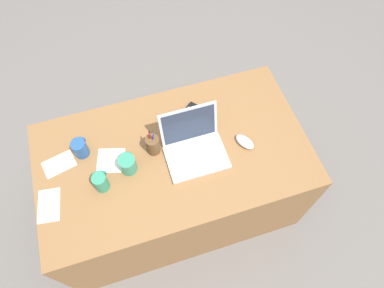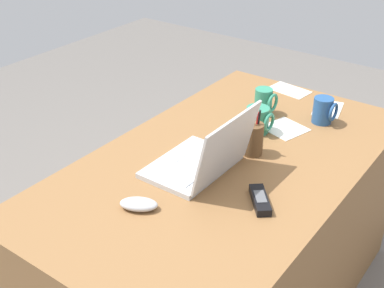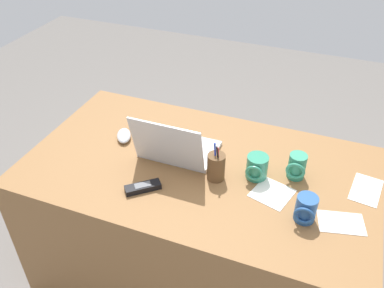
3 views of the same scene
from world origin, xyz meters
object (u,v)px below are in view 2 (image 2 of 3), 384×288
at_px(cordless_phone, 260,200).
at_px(computer_mouse, 139,204).
at_px(coffee_mug_spare, 264,102).
at_px(coffee_mug_tall, 258,120).
at_px(laptop, 203,159).
at_px(pen_holder, 253,139).
at_px(coffee_mug_white, 324,110).

bearing_deg(cordless_phone, computer_mouse, -49.53).
xyz_separation_m(coffee_mug_spare, cordless_phone, (0.54, 0.29, -0.04)).
bearing_deg(computer_mouse, coffee_mug_tall, 147.91).
xyz_separation_m(laptop, coffee_mug_tall, (-0.35, 0.01, 0.00)).
distance_m(cordless_phone, pen_holder, 0.30).
height_order(coffee_mug_tall, coffee_mug_spare, coffee_mug_spare).
relative_size(coffee_mug_white, pen_holder, 0.60).
xyz_separation_m(computer_mouse, cordless_phone, (-0.24, 0.28, -0.00)).
relative_size(laptop, cordless_phone, 2.34).
distance_m(coffee_mug_spare, pen_holder, 0.32).
bearing_deg(cordless_phone, coffee_mug_tall, -149.20).
xyz_separation_m(laptop, coffee_mug_white, (-0.57, 0.17, 0.00)).
relative_size(laptop, pen_holder, 1.84).
relative_size(coffee_mug_spare, cordless_phone, 0.80).
distance_m(laptop, coffee_mug_tall, 0.35).
relative_size(computer_mouse, coffee_mug_tall, 1.15).
xyz_separation_m(coffee_mug_tall, pen_holder, (0.15, 0.06, 0.01)).
bearing_deg(computer_mouse, pen_holder, 139.16).
height_order(computer_mouse, coffee_mug_white, coffee_mug_white).
height_order(laptop, cordless_phone, laptop).
xyz_separation_m(coffee_mug_spare, pen_holder, (0.30, 0.12, 0.00)).
bearing_deg(computer_mouse, coffee_mug_white, 137.98).
xyz_separation_m(computer_mouse, coffee_mug_white, (-0.84, 0.21, 0.04)).
bearing_deg(laptop, pen_holder, 161.00).
relative_size(computer_mouse, coffee_mug_white, 1.11).
bearing_deg(laptop, coffee_mug_tall, 179.13).
bearing_deg(coffee_mug_tall, laptop, -0.87).
bearing_deg(pen_holder, coffee_mug_spare, -157.77).
bearing_deg(coffee_mug_white, pen_holder, -15.34).
xyz_separation_m(computer_mouse, coffee_mug_spare, (-0.78, -0.01, 0.04)).
distance_m(computer_mouse, coffee_mug_spare, 0.78).
bearing_deg(coffee_mug_tall, computer_mouse, -3.89).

